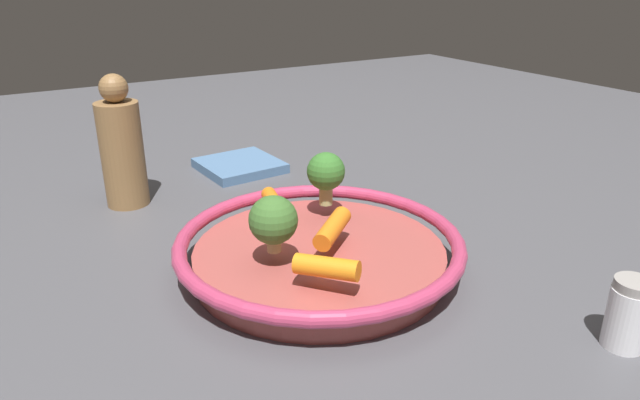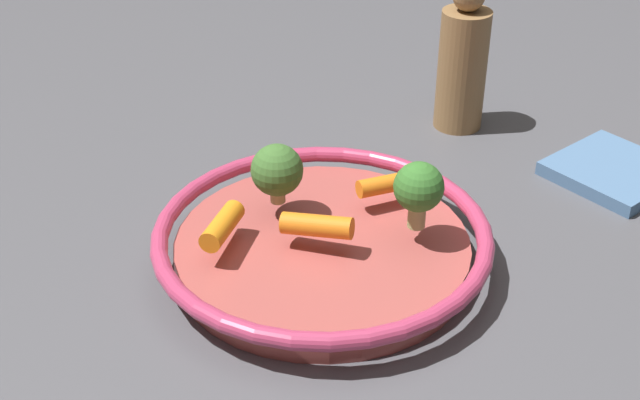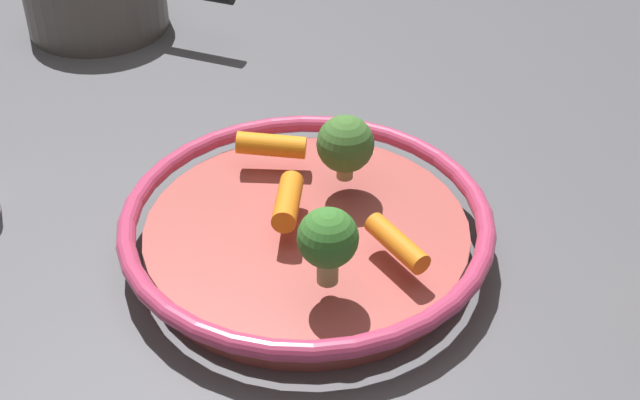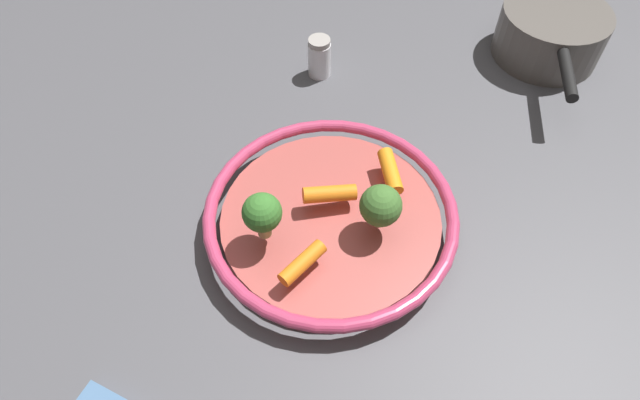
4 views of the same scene
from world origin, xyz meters
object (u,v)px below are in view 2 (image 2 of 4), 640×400
at_px(broccoli_floret_edge, 277,171).
at_px(dish_towel, 614,171).
at_px(serving_bowl, 322,244).
at_px(baby_carrot_right, 388,184).
at_px(baby_carrot_near_rim, 317,226).
at_px(baby_carrot_center, 222,226).
at_px(broccoli_floret_mid, 419,189).
at_px(pepper_mill, 463,63).

xyz_separation_m(broccoli_floret_edge, dish_towel, (-0.34, 0.11, -0.07)).
height_order(serving_bowl, dish_towel, serving_bowl).
height_order(baby_carrot_right, dish_towel, baby_carrot_right).
bearing_deg(baby_carrot_near_rim, baby_carrot_center, -35.81).
xyz_separation_m(baby_carrot_right, broccoli_floret_mid, (0.02, 0.06, 0.03)).
xyz_separation_m(serving_bowl, broccoli_floret_mid, (-0.07, 0.05, 0.06)).
xyz_separation_m(serving_bowl, baby_carrot_center, (0.08, -0.04, 0.03)).
height_order(baby_carrot_center, broccoli_floret_edge, broccoli_floret_edge).
xyz_separation_m(baby_carrot_near_rim, pepper_mill, (-0.29, -0.13, 0.03)).
bearing_deg(dish_towel, baby_carrot_center, -12.91).
xyz_separation_m(baby_carrot_near_rim, baby_carrot_right, (-0.09, -0.02, -0.00)).
height_order(baby_carrot_center, dish_towel, baby_carrot_center).
height_order(baby_carrot_near_rim, baby_carrot_center, baby_carrot_near_rim).
height_order(broccoli_floret_edge, dish_towel, broccoli_floret_edge).
relative_size(serving_bowl, pepper_mill, 1.73).
height_order(serving_bowl, baby_carrot_right, baby_carrot_right).
relative_size(broccoli_floret_mid, dish_towel, 0.54).
height_order(broccoli_floret_edge, pepper_mill, pepper_mill).
bearing_deg(baby_carrot_near_rim, pepper_mill, -155.58).
bearing_deg(broccoli_floret_mid, dish_towel, 178.36).
distance_m(baby_carrot_near_rim, dish_towel, 0.35).
distance_m(baby_carrot_center, broccoli_floret_mid, 0.17).
bearing_deg(broccoli_floret_mid, baby_carrot_near_rim, -27.07).
bearing_deg(broccoli_floret_edge, baby_carrot_right, 153.35).
relative_size(broccoli_floret_mid, broccoli_floret_edge, 1.09).
bearing_deg(baby_carrot_near_rim, broccoli_floret_edge, -92.54).
bearing_deg(baby_carrot_near_rim, baby_carrot_right, -168.76).
bearing_deg(baby_carrot_center, pepper_mill, -166.36).
bearing_deg(baby_carrot_right, broccoli_floret_mid, 74.19).
distance_m(baby_carrot_center, broccoli_floret_edge, 0.07).
distance_m(broccoli_floret_edge, pepper_mill, 0.30).
xyz_separation_m(baby_carrot_center, broccoli_floret_edge, (-0.07, -0.02, 0.02)).
bearing_deg(baby_carrot_right, serving_bowl, 7.13).
relative_size(baby_carrot_near_rim, baby_carrot_center, 1.05).
bearing_deg(baby_carrot_center, baby_carrot_right, 169.92).
relative_size(broccoli_floret_edge, dish_towel, 0.49).
xyz_separation_m(baby_carrot_center, pepper_mill, (-0.36, -0.09, 0.03)).
relative_size(serving_bowl, baby_carrot_center, 5.05).
xyz_separation_m(baby_carrot_near_rim, broccoli_floret_mid, (-0.08, 0.04, 0.03)).
bearing_deg(baby_carrot_near_rim, serving_bowl, -144.63).
height_order(baby_carrot_center, broccoli_floret_mid, broccoli_floret_mid).
relative_size(baby_carrot_right, pepper_mill, 0.34).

